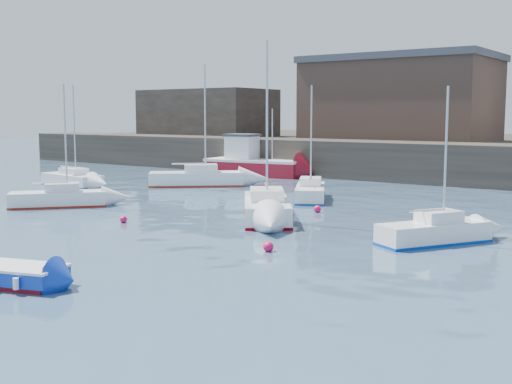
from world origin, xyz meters
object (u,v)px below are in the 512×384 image
Objects in this scene: sailboat_f at (310,192)px; sailboat_h at (197,178)px; sailboat_b at (266,208)px; buoy_near at (124,223)px; fishing_boat at (252,163)px; buoy_mid at (268,252)px; sailboat_e at (72,179)px; blue_dinghy at (10,274)px; buoy_far at (317,212)px; sailboat_a at (59,198)px; sailboat_c at (434,232)px.

sailboat_h reaches higher than sailboat_f.
buoy_near is at bearing -135.22° from sailboat_b.
fishing_boat is 25.26× the size of buoy_near.
buoy_mid is at bearing -53.03° from fishing_boat.
buoy_near is (15.05, -8.97, -0.47)m from sailboat_e.
sailboat_f reaches higher than buoy_near.
blue_dinghy is 14.80m from sailboat_b.
buoy_near is at bearing -103.78° from sailboat_f.
sailboat_h reaches higher than fishing_boat.
sailboat_f is 15.09m from buoy_mid.
blue_dinghy is 0.42× the size of sailboat_h.
sailboat_e is (-20.00, 4.07, -0.09)m from sailboat_b.
buoy_mid reaches higher than buoy_near.
fishing_boat is 22.72× the size of buoy_far.
sailboat_e is 21.00m from buoy_far.
blue_dinghy is 0.51× the size of sailboat_e.
sailboat_e is at bearing 168.50° from sailboat_b.
buoy_near is at bearing -13.03° from sailboat_a.
sailboat_f is (18.09, 3.41, 0.01)m from sailboat_e.
sailboat_b reaches higher than sailboat_c.
sailboat_a is at bearing 137.81° from blue_dinghy.
buoy_mid is (16.88, -15.47, -0.57)m from sailboat_h.
blue_dinghy is 36.05m from fishing_boat.
sailboat_c reaches higher than buoy_near.
sailboat_e is (-8.05, 7.35, -0.01)m from sailboat_a.
sailboat_f is 19.71× the size of buoy_near.
sailboat_f is 0.79× the size of sailboat_h.
sailboat_b is 21.43× the size of buoy_mid.
blue_dinghy is 0.43× the size of sailboat_b.
sailboat_b is at bearing -11.50° from sailboat_e.
buoy_near is (-13.89, -3.83, -0.48)m from sailboat_c.
sailboat_b is (11.94, 3.29, 0.08)m from sailboat_a.
fishing_boat is at bearing 111.35° from buoy_near.
blue_dinghy is at bearing -60.08° from buoy_near.
buoy_mid is at bearing -22.90° from sailboat_e.
sailboat_c reaches higher than fishing_boat.
buoy_near is at bearing 171.91° from buoy_mid.
fishing_boat is 1.41× the size of sailboat_c.
sailboat_a is at bearing -164.62° from sailboat_b.
buoy_far is (0.25, 18.12, -0.36)m from blue_dinghy.
buoy_mid is at bearing -10.23° from sailboat_a.
blue_dinghy is 0.54× the size of sailboat_a.
sailboat_f is (-1.91, 7.47, -0.08)m from sailboat_b.
sailboat_f is (10.04, 10.76, 0.00)m from sailboat_a.
sailboat_a is at bearing -84.64° from fishing_boat.
buoy_near is (-5.68, 9.88, -0.36)m from blue_dinghy.
blue_dinghy is 11.40m from buoy_near.
sailboat_a is 16.61m from buoy_mid.
sailboat_h reaches higher than sailboat_c.
fishing_boat reaches higher than buoy_mid.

